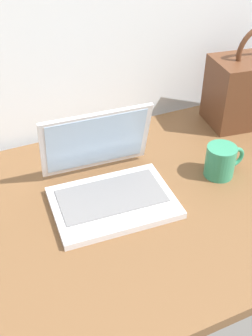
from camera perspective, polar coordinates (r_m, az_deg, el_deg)
The scene contains 3 objects.
desk at distance 1.07m, azimuth 1.47°, elevation -5.34°, with size 1.60×0.76×0.03m.
laptop at distance 1.06m, azimuth -2.66°, elevation -1.78°, with size 0.32×0.30×0.21m.
coffee_mug at distance 1.16m, azimuth 13.22°, elevation 1.01°, with size 0.12×0.08×0.09m.
Camera 1 is at (-0.35, -0.71, 0.74)m, focal length 43.44 mm.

